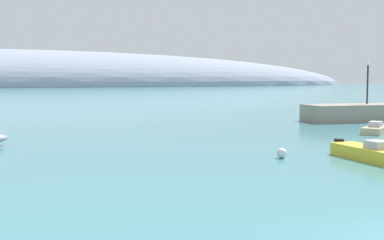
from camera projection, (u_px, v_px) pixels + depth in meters
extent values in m
cube|color=#C6B284|center=(378.00, 129.00, 40.38)|extent=(4.81, 4.28, 0.52)
cube|color=#B2B7C1|center=(376.00, 124.00, 39.71)|extent=(1.48, 1.42, 0.40)
cube|color=yellow|center=(368.00, 153.00, 27.09)|extent=(1.57, 4.67, 0.66)
cube|color=black|center=(339.00, 144.00, 29.50)|extent=(0.37, 0.45, 0.59)
cube|color=#B2B7C1|center=(377.00, 145.00, 26.39)|extent=(0.91, 1.13, 0.40)
sphere|color=silver|center=(282.00, 153.00, 27.52)|extent=(0.55, 0.55, 0.55)
cylinder|color=black|center=(368.00, 85.00, 51.62)|extent=(0.16, 0.16, 3.79)
sphere|color=#EAEACC|center=(368.00, 63.00, 51.45)|extent=(0.36, 0.36, 0.36)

